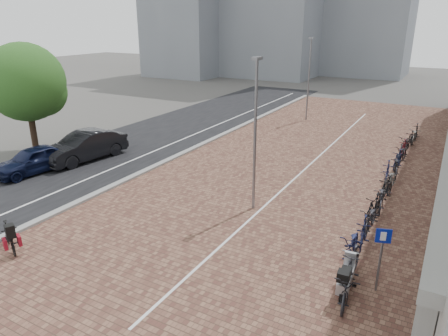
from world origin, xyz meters
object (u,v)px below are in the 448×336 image
hero_bike (9,236)px  scooter_front (346,276)px  car_navy (33,160)px  car_dark (85,146)px  parking_sign (381,251)px

hero_bike → scooter_front: (10.85, 3.35, 0.00)m
car_navy → hero_bike: size_ratio=2.36×
car_navy → car_dark: size_ratio=0.83×
car_navy → hero_bike: 8.21m
scooter_front → parking_sign: size_ratio=0.74×
scooter_front → parking_sign: parking_sign is taller
car_dark → parking_sign: parking_sign is taller
parking_sign → hero_bike: bearing=178.7°
car_navy → scooter_front: (16.89, -2.22, -0.17)m
car_navy → car_dark: car_dark is taller
car_navy → scooter_front: bearing=1.2°
car_navy → parking_sign: 17.80m
hero_bike → parking_sign: bearing=-48.0°
car_navy → parking_sign: bearing=3.0°
car_navy → parking_sign: size_ratio=1.97×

